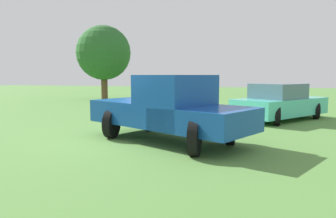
% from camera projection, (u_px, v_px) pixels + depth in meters
% --- Properties ---
extents(ground_plane, '(80.00, 80.00, 0.00)m').
position_uv_depth(ground_plane, '(137.00, 139.00, 8.97)').
color(ground_plane, '#54843D').
extents(pickup_truck, '(3.86, 5.10, 1.84)m').
position_uv_depth(pickup_truck, '(171.00, 107.00, 8.53)').
color(pickup_truck, black).
rests_on(pickup_truck, ground_plane).
extents(sedan_far, '(4.51, 4.06, 1.49)m').
position_uv_depth(sedan_far, '(280.00, 103.00, 12.80)').
color(sedan_far, black).
rests_on(sedan_far, ground_plane).
extents(tree_back_left, '(4.11, 4.11, 5.57)m').
position_uv_depth(tree_back_left, '(104.00, 53.00, 23.71)').
color(tree_back_left, brown).
rests_on(tree_back_left, ground_plane).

